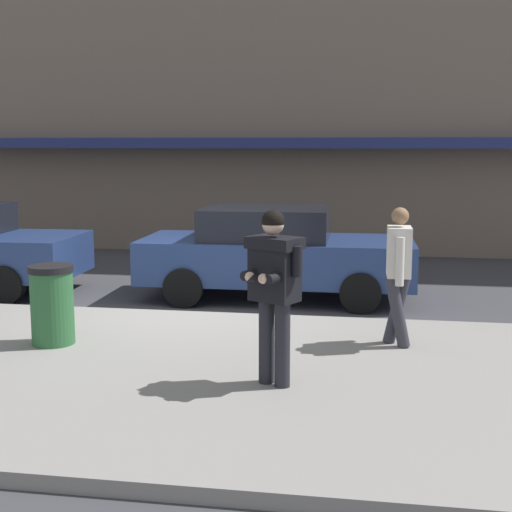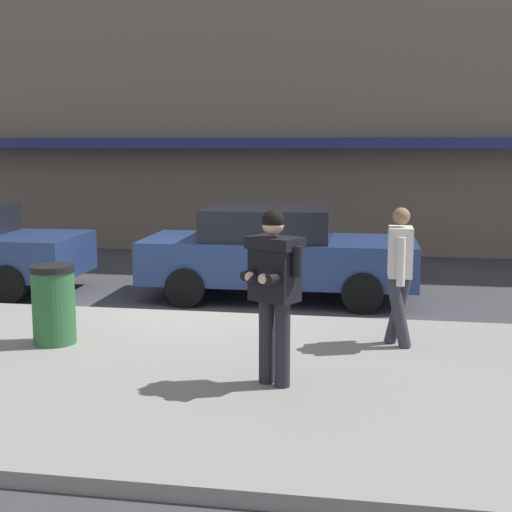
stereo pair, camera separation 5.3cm
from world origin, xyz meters
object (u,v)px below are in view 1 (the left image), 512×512
object	(u,v)px
trash_bin	(52,304)
man_texting_on_phone	(274,278)
parked_sedan_mid	(274,252)
pedestrian_in_light_coat	(399,267)

from	to	relation	value
trash_bin	man_texting_on_phone	bearing A→B (deg)	-20.30
parked_sedan_mid	man_texting_on_phone	bearing A→B (deg)	-82.27
pedestrian_in_light_coat	trash_bin	xyz separation A→B (m)	(-4.18, -0.62, -0.47)
parked_sedan_mid	trash_bin	xyz separation A→B (m)	(-2.26, -3.65, -0.16)
man_texting_on_phone	parked_sedan_mid	bearing A→B (deg)	97.73
parked_sedan_mid	man_texting_on_phone	world-z (taller)	man_texting_on_phone
man_texting_on_phone	trash_bin	bearing A→B (deg)	159.70
man_texting_on_phone	pedestrian_in_light_coat	distance (m)	2.13
parked_sedan_mid	trash_bin	bearing A→B (deg)	-121.71
man_texting_on_phone	trash_bin	world-z (taller)	man_texting_on_phone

